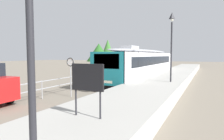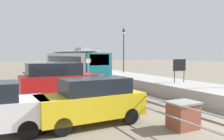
{
  "view_description": "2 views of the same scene",
  "coord_description": "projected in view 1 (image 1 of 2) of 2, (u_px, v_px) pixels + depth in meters",
  "views": [
    {
      "loc": [
        6.89,
        1.7,
        2.99
      ],
      "look_at": [
        0.0,
        16.22,
        1.8
      ],
      "focal_mm": 32.47,
      "sensor_mm": 36.0,
      "label": 1
    },
    {
      "loc": [
        -9.19,
        -5.82,
        3.07
      ],
      "look_at": [
        0.4,
        13.22,
        1.6
      ],
      "focal_mm": 36.49,
      "sensor_mm": 36.0,
      "label": 2
    }
  ],
  "objects": [
    {
      "name": "ground_plane",
      "position": [
        110.0,
        82.0,
        22.74
      ],
      "size": [
        160.0,
        160.0,
        0.0
      ],
      "primitive_type": "plane",
      "color": "slate"
    },
    {
      "name": "track_rails",
      "position": [
        135.0,
        83.0,
        21.45
      ],
      "size": [
        3.2,
        60.0,
        0.14
      ],
      "color": "slate",
      "rests_on": "ground"
    },
    {
      "name": "commuter_train",
      "position": [
        144.0,
        62.0,
        24.27
      ],
      "size": [
        2.82,
        20.41,
        3.74
      ],
      "color": "silver",
      "rests_on": "track_rails"
    },
    {
      "name": "station_platform",
      "position": [
        167.0,
        81.0,
        20.03
      ],
      "size": [
        3.9,
        60.0,
        0.9
      ],
      "primitive_type": "cube",
      "color": "#A8A59E",
      "rests_on": "ground"
    },
    {
      "name": "platform_lamp_mid_platform",
      "position": [
        172.0,
        34.0,
        15.54
      ],
      "size": [
        0.34,
        0.34,
        5.35
      ],
      "color": "#232328",
      "rests_on": "station_platform"
    },
    {
      "name": "platform_notice_board",
      "position": [
        88.0,
        79.0,
        6.74
      ],
      "size": [
        1.2,
        0.08,
        1.8
      ],
      "color": "#232328",
      "rests_on": "station_platform"
    },
    {
      "name": "speed_limit_sign",
      "position": [
        70.0,
        67.0,
        14.34
      ],
      "size": [
        0.61,
        0.1,
        2.81
      ],
      "color": "#9EA0A5",
      "rests_on": "ground"
    },
    {
      "name": "carpark_fence",
      "position": [
        42.0,
        86.0,
        13.79
      ],
      "size": [
        0.06,
        36.06,
        1.25
      ],
      "color": "#9EA0A5",
      "rests_on": "ground"
    },
    {
      "name": "tree_behind_carpark",
      "position": [
        108.0,
        50.0,
        48.09
      ],
      "size": [
        3.82,
        3.82,
        6.67
      ],
      "color": "brown",
      "rests_on": "ground"
    },
    {
      "name": "tree_behind_station_far",
      "position": [
        99.0,
        52.0,
        40.3
      ],
      "size": [
        4.86,
        4.86,
        5.29
      ],
      "color": "brown",
      "rests_on": "ground"
    }
  ]
}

